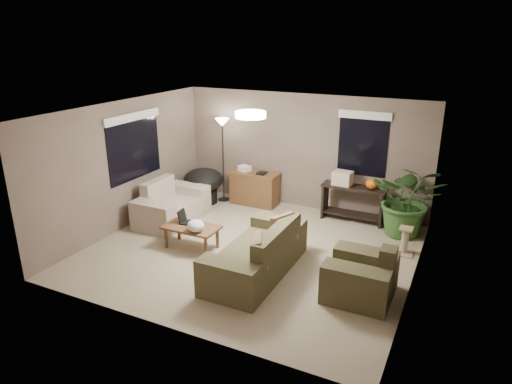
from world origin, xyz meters
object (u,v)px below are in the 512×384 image
at_px(loveseat, 171,207).
at_px(papasan_chair, 204,183).
at_px(cat_scratching_post, 405,243).
at_px(desk, 254,188).
at_px(houseplant, 408,207).
at_px(coffee_table, 191,229).
at_px(main_sofa, 259,256).
at_px(console_table, 353,201).
at_px(armchair, 361,278).
at_px(floor_lamp, 222,132).

bearing_deg(loveseat, papasan_chair, 87.95).
bearing_deg(papasan_chair, cat_scratching_post, -8.41).
distance_m(loveseat, desk, 1.97).
bearing_deg(houseplant, coffee_table, -146.22).
relative_size(main_sofa, loveseat, 1.37).
distance_m(main_sofa, coffee_table, 1.51).
bearing_deg(houseplant, main_sofa, -126.83).
xyz_separation_m(console_table, papasan_chair, (-3.34, -0.41, 0.03)).
bearing_deg(main_sofa, houseplant, 53.17).
bearing_deg(cat_scratching_post, desk, 162.68).
relative_size(loveseat, desk, 1.45).
relative_size(papasan_chair, cat_scratching_post, 1.92).
bearing_deg(loveseat, armchair, -15.09).
bearing_deg(console_table, loveseat, -154.35).
bearing_deg(loveseat, coffee_table, -39.14).
distance_m(main_sofa, armchair, 1.66).
bearing_deg(desk, floor_lamp, -174.51).
relative_size(coffee_table, floor_lamp, 0.52).
bearing_deg(desk, papasan_chair, -159.49).
distance_m(coffee_table, console_table, 3.40).
distance_m(coffee_table, floor_lamp, 2.82).
xyz_separation_m(main_sofa, papasan_chair, (-2.53, 2.38, 0.17)).
distance_m(loveseat, coffee_table, 1.41).
xyz_separation_m(loveseat, houseplant, (4.48, 1.38, 0.27)).
height_order(console_table, floor_lamp, floor_lamp).
bearing_deg(houseplant, loveseat, -162.92).
xyz_separation_m(papasan_chair, houseplant, (4.44, 0.17, 0.10)).
height_order(main_sofa, houseplant, houseplant).
relative_size(loveseat, houseplant, 1.10).
distance_m(main_sofa, desk, 3.14).
distance_m(loveseat, armchair, 4.38).
height_order(armchair, console_table, armchair).
bearing_deg(armchair, desk, 138.34).
relative_size(desk, houseplant, 0.76).
height_order(armchair, cat_scratching_post, armchair).
distance_m(main_sofa, houseplant, 3.20).
relative_size(loveseat, armchair, 1.60).
bearing_deg(floor_lamp, main_sofa, -51.01).
bearing_deg(floor_lamp, coffee_table, -73.49).
bearing_deg(floor_lamp, cat_scratching_post, -13.42).
height_order(armchair, floor_lamp, floor_lamp).
relative_size(main_sofa, houseplant, 1.52).
distance_m(armchair, cat_scratching_post, 1.72).
bearing_deg(cat_scratching_post, armchair, -102.21).
bearing_deg(cat_scratching_post, console_table, 138.13).
bearing_deg(main_sofa, cat_scratching_post, 40.27).
bearing_deg(papasan_chair, main_sofa, -43.31).
distance_m(loveseat, console_table, 3.75).
xyz_separation_m(loveseat, console_table, (3.38, 1.62, 0.14)).
height_order(coffee_table, papasan_chair, papasan_chair).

